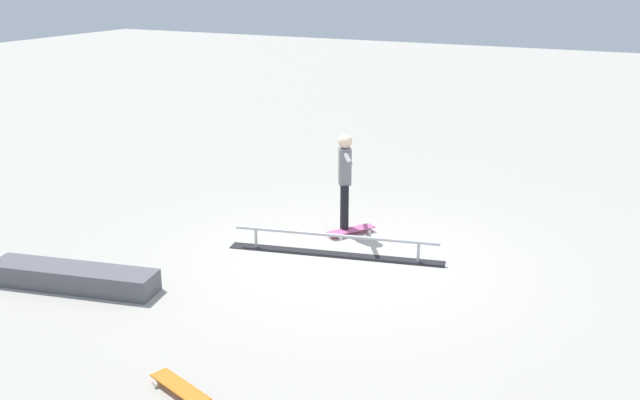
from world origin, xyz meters
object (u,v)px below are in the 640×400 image
object	(u,v)px
skate_ledge	(73,277)
skater_main	(345,177)
skateboard_main	(351,230)
loose_skateboard_orange	(180,387)
grind_rail	(335,246)

from	to	relation	value
skate_ledge	skater_main	xyz separation A→B (m)	(-2.35, -3.50, 0.79)
skate_ledge	skater_main	bearing A→B (deg)	-123.87
skateboard_main	loose_skateboard_orange	size ratio (longest dim) A/B	0.95
skater_main	loose_skateboard_orange	distance (m)	5.03
grind_rail	skate_ledge	distance (m)	3.68
skateboard_main	skater_main	bearing A→B (deg)	-70.22
skateboard_main	loose_skateboard_orange	bearing A→B (deg)	36.45
skateboard_main	loose_skateboard_orange	distance (m)	4.91
grind_rail	skater_main	bearing A→B (deg)	-86.17
skater_main	skateboard_main	bearing A→B (deg)	46.13
grind_rail	skateboard_main	xyz separation A→B (m)	(0.14, -0.89, -0.07)
grind_rail	skate_ledge	world-z (taller)	grind_rail
skater_main	skateboard_main	distance (m)	0.87
skate_ledge	skater_main	size ratio (longest dim) A/B	1.44
grind_rail	skater_main	distance (m)	1.25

